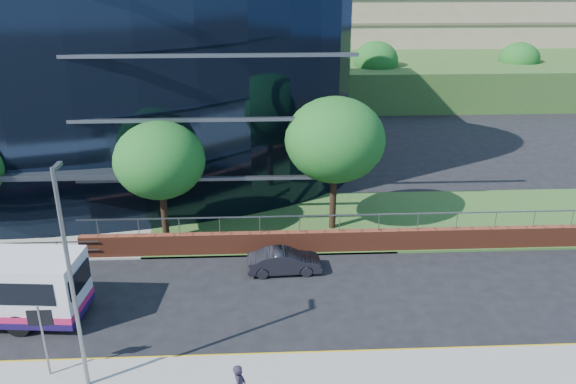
{
  "coord_description": "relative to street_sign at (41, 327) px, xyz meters",
  "views": [
    {
      "loc": [
        12.21,
        -18.08,
        13.68
      ],
      "look_at": [
        13.44,
        8.0,
        3.09
      ],
      "focal_mm": 35.0,
      "sensor_mm": 36.0,
      "label": 1
    }
  ],
  "objects": [
    {
      "name": "retaining_wall",
      "position": [
        15.5,
        8.89,
        -1.54
      ],
      "size": [
        34.0,
        0.4,
        2.11
      ],
      "color": "maroon",
      "rests_on": "ground"
    },
    {
      "name": "streetlight_east",
      "position": [
        1.5,
        -0.59,
        2.29
      ],
      "size": [
        0.15,
        0.77,
        8.0
      ],
      "color": "slate",
      "rests_on": "pavement_near"
    },
    {
      "name": "tree_far_c",
      "position": [
        2.5,
        10.59,
        2.39
      ],
      "size": [
        4.62,
        4.62,
        6.51
      ],
      "color": "black",
      "rests_on": "ground"
    },
    {
      "name": "street_sign",
      "position": [
        0.0,
        0.0,
        0.0
      ],
      "size": [
        0.85,
        0.09,
        2.8
      ],
      "color": "slate",
      "rests_on": "pavement_near"
    },
    {
      "name": "tree_far_d",
      "position": [
        11.5,
        11.59,
        3.04
      ],
      "size": [
        5.28,
        5.28,
        7.44
      ],
      "color": "black",
      "rests_on": "ground"
    },
    {
      "name": "tree_dist_f",
      "position": [
        35.5,
        43.59,
        2.06
      ],
      "size": [
        4.29,
        4.29,
        6.05
      ],
      "color": "black",
      "rests_on": "ground"
    },
    {
      "name": "parked_car",
      "position": [
        8.64,
        6.99,
        -1.57
      ],
      "size": [
        3.59,
        1.41,
        1.17
      ],
      "primitive_type": "imported",
      "rotation": [
        0.0,
        0.0,
        1.62
      ],
      "color": "black",
      "rests_on": "ground"
    },
    {
      "name": "glass_office",
      "position": [
        -8.5,
        22.44,
        5.85
      ],
      "size": [
        44.0,
        23.1,
        16.0
      ],
      "color": "black",
      "rests_on": "ground"
    },
    {
      "name": "tree_dist_e",
      "position": [
        19.5,
        41.59,
        2.39
      ],
      "size": [
        4.62,
        4.62,
        6.51
      ],
      "color": "black",
      "rests_on": "ground"
    },
    {
      "name": "grass_verge",
      "position": [
        19.5,
        12.59,
        -2.09
      ],
      "size": [
        36.0,
        8.0,
        0.12
      ],
      "primitive_type": "cube",
      "color": "#2D511E",
      "rests_on": "ground"
    }
  ]
}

